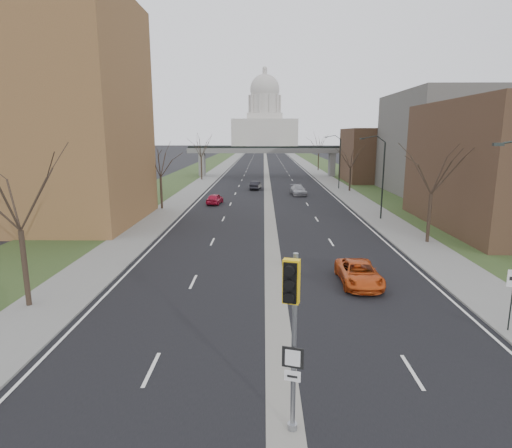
{
  "coord_description": "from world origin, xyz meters",
  "views": [
    {
      "loc": [
        -0.7,
        -12.89,
        8.89
      ],
      "look_at": [
        -1.11,
        10.42,
        4.0
      ],
      "focal_mm": 30.0,
      "sensor_mm": 36.0,
      "label": 1
    }
  ],
  "objects_px": {
    "signal_pole_median": "(292,314)",
    "car_right_mid": "(298,190)",
    "car_left_near": "(215,199)",
    "car_right_near": "(359,273)",
    "car_left_far": "(256,185)"
  },
  "relations": [
    {
      "from": "car_right_mid",
      "to": "signal_pole_median",
      "type": "bearing_deg",
      "value": -99.99
    },
    {
      "from": "car_right_mid",
      "to": "car_left_near",
      "type": "bearing_deg",
      "value": -148.01
    },
    {
      "from": "car_right_near",
      "to": "car_right_mid",
      "type": "distance_m",
      "value": 39.0
    },
    {
      "from": "signal_pole_median",
      "to": "car_right_near",
      "type": "bearing_deg",
      "value": 85.78
    },
    {
      "from": "signal_pole_median",
      "to": "car_right_near",
      "type": "height_order",
      "value": "signal_pole_median"
    },
    {
      "from": "car_left_near",
      "to": "car_right_mid",
      "type": "bearing_deg",
      "value": -135.22
    },
    {
      "from": "signal_pole_median",
      "to": "car_right_mid",
      "type": "height_order",
      "value": "signal_pole_median"
    },
    {
      "from": "signal_pole_median",
      "to": "car_right_mid",
      "type": "xyz_separation_m",
      "value": [
        4.37,
        52.48,
        -3.21
      ]
    },
    {
      "from": "signal_pole_median",
      "to": "car_right_mid",
      "type": "relative_size",
      "value": 1.14
    },
    {
      "from": "car_right_near",
      "to": "car_left_near",
      "type": "bearing_deg",
      "value": 111.67
    },
    {
      "from": "car_left_far",
      "to": "car_right_mid",
      "type": "xyz_separation_m",
      "value": [
        6.5,
        -6.52,
        0.04
      ]
    },
    {
      "from": "car_left_near",
      "to": "car_right_mid",
      "type": "distance_m",
      "value": 14.48
    },
    {
      "from": "car_left_near",
      "to": "car_left_far",
      "type": "xyz_separation_m",
      "value": [
        5.03,
        15.28,
        -0.01
      ]
    },
    {
      "from": "car_left_far",
      "to": "car_right_mid",
      "type": "distance_m",
      "value": 9.21
    },
    {
      "from": "signal_pole_median",
      "to": "car_left_near",
      "type": "bearing_deg",
      "value": 115.3
    }
  ]
}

